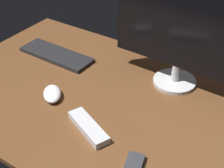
% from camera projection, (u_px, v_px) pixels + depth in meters
% --- Properties ---
extents(desk, '(1.40, 0.84, 0.02)m').
position_uv_depth(desk, '(112.00, 104.00, 1.30)').
color(desk, brown).
rests_on(desk, ground).
extents(monitor, '(0.53, 0.17, 0.43)m').
position_uv_depth(monitor, '(181.00, 29.00, 1.25)').
color(monitor, silver).
rests_on(monitor, desk).
extents(keyboard, '(0.35, 0.12, 0.02)m').
position_uv_depth(keyboard, '(56.00, 55.00, 1.55)').
color(keyboard, black).
rests_on(keyboard, desk).
extents(computer_mouse, '(0.12, 0.12, 0.03)m').
position_uv_depth(computer_mouse, '(52.00, 94.00, 1.30)').
color(computer_mouse, silver).
rests_on(computer_mouse, desk).
extents(tv_remote, '(0.20, 0.12, 0.03)m').
position_uv_depth(tv_remote, '(88.00, 127.00, 1.16)').
color(tv_remote, '#B7B7BC').
rests_on(tv_remote, desk).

